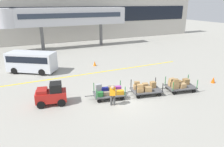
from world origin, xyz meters
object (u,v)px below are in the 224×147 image
(shuttle_van, at_px, (32,61))
(safety_cone_far, at_px, (213,80))
(safety_cone_near, at_px, (95,63))
(baggage_cart_middle, at_px, (145,88))
(baggage_cart_lead, at_px, (109,92))
(baggage_handler, at_px, (113,94))
(baggage_cart_tail, at_px, (179,85))
(baggage_tug, at_px, (52,94))

(shuttle_van, bearing_deg, safety_cone_far, -34.40)
(safety_cone_far, bearing_deg, safety_cone_near, 130.20)
(baggage_cart_middle, distance_m, safety_cone_near, 8.97)
(baggage_cart_middle, bearing_deg, shuttle_van, 128.63)
(baggage_cart_middle, relative_size, safety_cone_far, 5.61)
(safety_cone_far, bearing_deg, baggage_cart_middle, 176.04)
(baggage_cart_lead, xyz_separation_m, baggage_cart_middle, (2.82, -0.56, 0.01))
(baggage_cart_lead, height_order, baggage_handler, baggage_handler)
(baggage_cart_tail, xyz_separation_m, safety_cone_far, (4.06, 0.09, -0.26))
(baggage_cart_lead, height_order, baggage_cart_tail, baggage_cart_tail)
(baggage_cart_lead, distance_m, safety_cone_far, 9.87)
(baggage_cart_lead, height_order, shuttle_van, shuttle_van)
(baggage_cart_lead, distance_m, safety_cone_near, 8.57)
(shuttle_van, relative_size, safety_cone_near, 9.19)
(baggage_handler, distance_m, safety_cone_far, 10.10)
(shuttle_van, relative_size, safety_cone_far, 9.19)
(safety_cone_near, bearing_deg, baggage_cart_tail, -67.74)
(safety_cone_near, relative_size, safety_cone_far, 1.00)
(baggage_cart_middle, relative_size, safety_cone_near, 5.61)
(shuttle_van, bearing_deg, baggage_cart_lead, -61.88)
(baggage_cart_middle, bearing_deg, baggage_cart_lead, 168.69)
(baggage_handler, distance_m, shuttle_van, 11.14)
(baggage_cart_tail, bearing_deg, baggage_cart_middle, 169.02)
(shuttle_van, distance_m, safety_cone_near, 6.74)
(baggage_cart_tail, bearing_deg, safety_cone_far, 1.20)
(baggage_handler, height_order, safety_cone_near, baggage_handler)
(baggage_tug, height_order, shuttle_van, shuttle_van)
(baggage_tug, distance_m, safety_cone_far, 14.04)
(baggage_tug, distance_m, baggage_cart_lead, 4.18)
(baggage_cart_lead, bearing_deg, safety_cone_far, -6.09)
(baggage_handler, bearing_deg, baggage_cart_tail, 0.94)
(shuttle_van, bearing_deg, baggage_cart_tail, -43.74)
(baggage_cart_middle, relative_size, baggage_cart_tail, 1.00)
(baggage_cart_middle, bearing_deg, baggage_handler, -167.78)
(baggage_tug, xyz_separation_m, baggage_handler, (3.83, -2.00, 0.11))
(baggage_cart_tail, relative_size, safety_cone_far, 5.61)
(baggage_cart_tail, bearing_deg, safety_cone_near, 112.26)
(baggage_handler, relative_size, shuttle_van, 0.31)
(shuttle_van, bearing_deg, baggage_tug, -85.24)
(baggage_cart_lead, height_order, safety_cone_near, baggage_cart_lead)
(baggage_cart_lead, relative_size, baggage_handler, 1.97)
(shuttle_van, bearing_deg, baggage_handler, -66.08)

